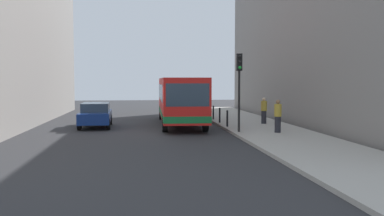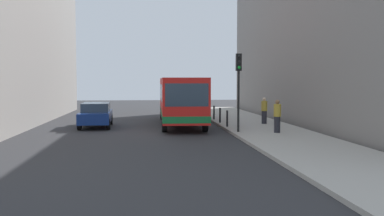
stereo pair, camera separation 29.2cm
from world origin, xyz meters
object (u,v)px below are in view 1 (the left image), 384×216
object	(u,v)px
traffic_light	(239,77)
bollard_far	(213,112)
pedestrian_mid_sidewalk	(264,111)
pedestrian_near_signal	(278,116)
bus	(180,98)
car_beside_bus	(96,114)
bollard_mid	(220,115)
bollard_farthest	(208,110)
bollard_near	(227,119)

from	to	relation	value
traffic_light	bollard_far	xyz separation A→B (m)	(-0.10, 7.44, -2.38)
pedestrian_mid_sidewalk	pedestrian_near_signal	bearing A→B (deg)	-75.70
bus	car_beside_bus	bearing A→B (deg)	11.38
bollard_mid	pedestrian_near_signal	bearing A→B (deg)	-70.08
bollard_mid	pedestrian_mid_sidewalk	world-z (taller)	pedestrian_mid_sidewalk
traffic_light	bollard_farthest	bearing A→B (deg)	90.58
bus	car_beside_bus	distance (m)	5.44
bus	car_beside_bus	size ratio (longest dim) A/B	2.49
bollard_mid	pedestrian_mid_sidewalk	bearing A→B (deg)	-19.65
bollard_far	bollard_farthest	size ratio (longest dim) A/B	1.00
pedestrian_near_signal	pedestrian_mid_sidewalk	size ratio (longest dim) A/B	1.04
bus	bollard_near	distance (m)	4.04
traffic_light	pedestrian_mid_sidewalk	world-z (taller)	traffic_light
bus	traffic_light	xyz separation A→B (m)	(2.59, -5.56, 1.28)
bollard_near	pedestrian_mid_sidewalk	size ratio (longest dim) A/B	0.58
bollard_far	pedestrian_near_signal	bearing A→B (deg)	-75.83
car_beside_bus	bollard_near	bearing A→B (deg)	163.58
bus	bollard_near	size ratio (longest dim) A/B	11.66
car_beside_bus	traffic_light	distance (m)	9.39
bus	pedestrian_mid_sidewalk	world-z (taller)	bus
bus	bollard_mid	xyz separation A→B (m)	(2.49, -0.55, -1.10)
bollard_near	pedestrian_near_signal	xyz separation A→B (m)	(2.02, -3.15, 0.38)
bus	bollard_far	size ratio (longest dim) A/B	11.66
traffic_light	pedestrian_near_signal	world-z (taller)	traffic_light
traffic_light	bollard_mid	xyz separation A→B (m)	(-0.10, 5.01, -2.38)
bus	pedestrian_mid_sidewalk	size ratio (longest dim) A/B	6.75
bus	bollard_near	world-z (taller)	bus
bollard_far	bollard_near	bearing A→B (deg)	-90.00
bus	bollard_mid	distance (m)	2.78
bollard_mid	bollard_farthest	xyz separation A→B (m)	(0.00, 4.86, 0.00)
car_beside_bus	pedestrian_near_signal	xyz separation A→B (m)	(9.79, -5.19, 0.22)
pedestrian_near_signal	bollard_near	bearing A→B (deg)	140.90
bus	pedestrian_mid_sidewalk	xyz separation A→B (m)	(5.13, -1.49, -0.76)
car_beside_bus	bollard_farthest	world-z (taller)	car_beside_bus
bollard_mid	pedestrian_near_signal	xyz separation A→B (m)	(2.02, -5.58, 0.38)
bollard_farthest	bus	bearing A→B (deg)	-120.02
bollard_near	bollard_farthest	size ratio (longest dim) A/B	1.00
bus	car_beside_bus	world-z (taller)	bus
pedestrian_near_signal	bollard_farthest	bearing A→B (deg)	119.15
bus	car_beside_bus	xyz separation A→B (m)	(-5.28, -0.94, -0.94)
car_beside_bus	bollard_mid	xyz separation A→B (m)	(7.77, 0.39, -0.16)
bollard_mid	car_beside_bus	bearing A→B (deg)	-177.14
pedestrian_near_signal	pedestrian_mid_sidewalk	world-z (taller)	pedestrian_near_signal
traffic_light	bollard_near	xyz separation A→B (m)	(-0.10, 2.58, -2.38)
bollard_far	bollard_farthest	world-z (taller)	same
bollard_far	pedestrian_mid_sidewalk	size ratio (longest dim) A/B	0.58
bollard_mid	traffic_light	bearing A→B (deg)	-88.86
traffic_light	bollard_near	size ratio (longest dim) A/B	4.32
bollard_near	bollard_farthest	distance (m)	7.30
bollard_near	bollard_far	xyz separation A→B (m)	(0.00, 4.86, 0.00)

